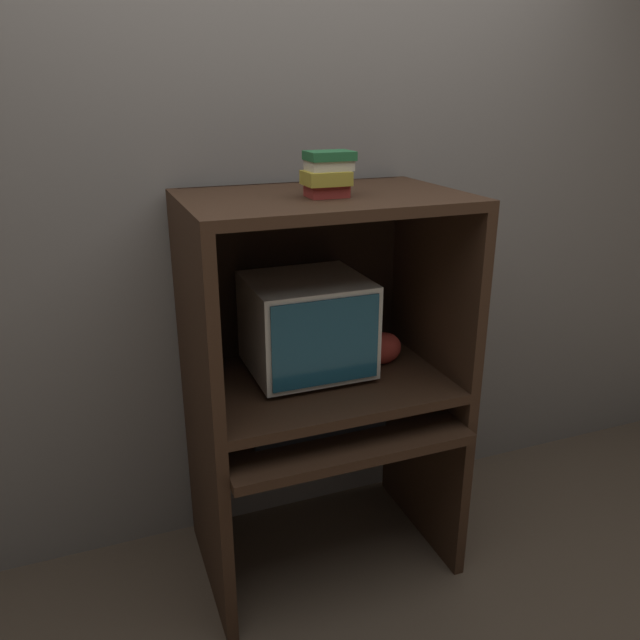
# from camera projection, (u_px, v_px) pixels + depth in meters

# --- Properties ---
(ground_plane) EXTENTS (12.00, 12.00, 0.00)m
(ground_plane) POSITION_uv_depth(u_px,v_px,m) (354.00, 606.00, 2.28)
(ground_plane) COLOR brown
(wall_back) EXTENTS (6.00, 0.06, 2.60)m
(wall_back) POSITION_uv_depth(u_px,v_px,m) (288.00, 219.00, 2.43)
(wall_back) COLOR gray
(wall_back) RESTS_ON ground_plane
(desk_base) EXTENTS (0.94, 0.68, 0.65)m
(desk_base) POSITION_uv_depth(u_px,v_px,m) (327.00, 469.00, 2.37)
(desk_base) COLOR #382316
(desk_base) RESTS_ON ground_plane
(desk_monitor_shelf) EXTENTS (0.94, 0.63, 0.13)m
(desk_monitor_shelf) POSITION_uv_depth(u_px,v_px,m) (323.00, 385.00, 2.29)
(desk_monitor_shelf) COLOR #382316
(desk_monitor_shelf) RESTS_ON desk_base
(hutch_upper) EXTENTS (0.94, 0.63, 0.67)m
(hutch_upper) POSITION_uv_depth(u_px,v_px,m) (319.00, 260.00, 2.16)
(hutch_upper) COLOR #382316
(hutch_upper) RESTS_ON desk_monitor_shelf
(crt_monitor) EXTENTS (0.42, 0.39, 0.36)m
(crt_monitor) POSITION_uv_depth(u_px,v_px,m) (307.00, 325.00, 2.27)
(crt_monitor) COLOR beige
(crt_monitor) RESTS_ON desk_monitor_shelf
(keyboard) EXTENTS (0.48, 0.14, 0.03)m
(keyboard) POSITION_uv_depth(u_px,v_px,m) (316.00, 425.00, 2.19)
(keyboard) COLOR black
(keyboard) RESTS_ON desk_base
(mouse) EXTENTS (0.07, 0.05, 0.03)m
(mouse) POSITION_uv_depth(u_px,v_px,m) (395.00, 411.00, 2.28)
(mouse) COLOR #B7B7B7
(mouse) RESTS_ON desk_base
(snack_bag) EXTENTS (0.15, 0.11, 0.12)m
(snack_bag) POSITION_uv_depth(u_px,v_px,m) (382.00, 348.00, 2.39)
(snack_bag) COLOR #BC382D
(snack_bag) RESTS_ON desk_monitor_shelf
(book_stack) EXTENTS (0.16, 0.12, 0.14)m
(book_stack) POSITION_uv_depth(u_px,v_px,m) (328.00, 173.00, 1.98)
(book_stack) COLOR maroon
(book_stack) RESTS_ON hutch_upper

